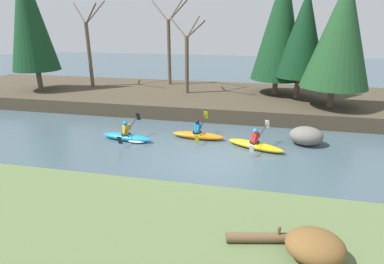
{
  "coord_description": "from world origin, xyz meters",
  "views": [
    {
      "loc": [
        1.68,
        -11.72,
        5.59
      ],
      "look_at": [
        -1.15,
        1.81,
        0.55
      ],
      "focal_mm": 28.0,
      "sensor_mm": 36.0,
      "label": 1
    }
  ],
  "objects_px": {
    "kayaker_middle": "(198,135)",
    "boulder_midstream": "(306,136)",
    "kayaker_lead": "(256,145)",
    "driftwood_log": "(270,238)",
    "kayaker_trailing": "(129,137)"
  },
  "relations": [
    {
      "from": "kayaker_middle",
      "to": "boulder_midstream",
      "type": "bearing_deg",
      "value": 6.66
    },
    {
      "from": "kayaker_lead",
      "to": "boulder_midstream",
      "type": "bearing_deg",
      "value": 44.83
    },
    {
      "from": "kayaker_lead",
      "to": "kayaker_middle",
      "type": "distance_m",
      "value": 2.99
    },
    {
      "from": "kayaker_lead",
      "to": "driftwood_log",
      "type": "xyz_separation_m",
      "value": [
        0.37,
        -7.05,
        0.41
      ]
    },
    {
      "from": "kayaker_lead",
      "to": "kayaker_middle",
      "type": "xyz_separation_m",
      "value": [
        -2.89,
        0.77,
        0.0
      ]
    },
    {
      "from": "kayaker_middle",
      "to": "driftwood_log",
      "type": "relative_size",
      "value": 1.29
    },
    {
      "from": "boulder_midstream",
      "to": "driftwood_log",
      "type": "distance_m",
      "value": 8.37
    },
    {
      "from": "kayaker_middle",
      "to": "driftwood_log",
      "type": "height_order",
      "value": "kayaker_middle"
    },
    {
      "from": "kayaker_lead",
      "to": "driftwood_log",
      "type": "bearing_deg",
      "value": -66.38
    },
    {
      "from": "kayaker_lead",
      "to": "driftwood_log",
      "type": "height_order",
      "value": "kayaker_lead"
    },
    {
      "from": "kayaker_lead",
      "to": "kayaker_trailing",
      "type": "height_order",
      "value": "same"
    },
    {
      "from": "kayaker_lead",
      "to": "kayaker_middle",
      "type": "height_order",
      "value": "same"
    },
    {
      "from": "boulder_midstream",
      "to": "kayaker_trailing",
      "type": "bearing_deg",
      "value": -171.56
    },
    {
      "from": "kayaker_middle",
      "to": "kayaker_trailing",
      "type": "distance_m",
      "value": 3.52
    },
    {
      "from": "boulder_midstream",
      "to": "driftwood_log",
      "type": "relative_size",
      "value": 0.73
    }
  ]
}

